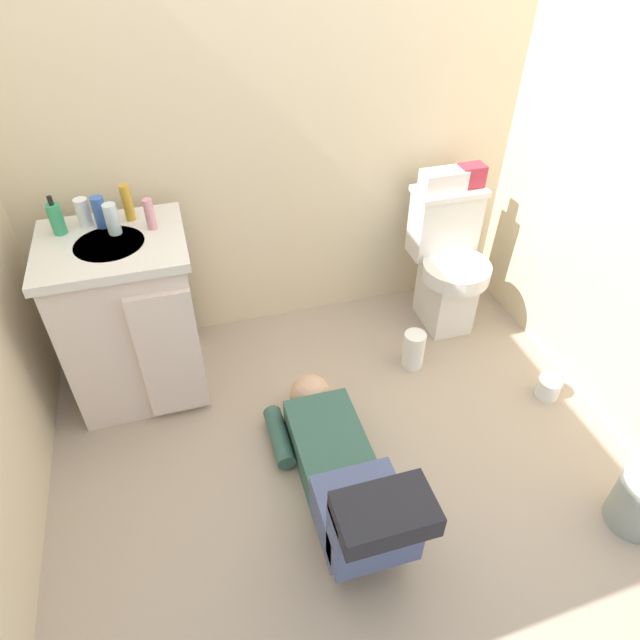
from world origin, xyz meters
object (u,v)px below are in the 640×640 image
(tissue_box, at_px, (443,180))
(toiletry_bag, at_px, (471,175))
(soap_dispenser, at_px, (56,218))
(bottle_white, at_px, (83,212))
(paper_towel_roll, at_px, (414,350))
(person_plumber, at_px, (344,475))
(toilet_paper_roll, at_px, (548,387))
(bottle_amber, at_px, (127,203))
(faucet, at_px, (106,214))
(bottle_blue, at_px, (100,212))
(bottle_clear, at_px, (112,219))
(vanity_cabinet, at_px, (131,318))
(bottle_pink, at_px, (150,214))
(toilet, at_px, (447,262))

(tissue_box, height_order, toiletry_bag, toiletry_bag)
(soap_dispenser, relative_size, bottle_white, 1.39)
(toiletry_bag, relative_size, paper_towel_roll, 0.61)
(person_plumber, bearing_deg, toilet_paper_roll, 13.96)
(bottle_amber, bearing_deg, faucet, -170.28)
(faucet, xyz_separation_m, toiletry_bag, (1.72, 0.03, -0.06))
(bottle_blue, distance_m, toilet_paper_roll, 2.19)
(faucet, distance_m, toiletry_bag, 1.72)
(soap_dispenser, height_order, bottle_clear, soap_dispenser)
(soap_dispenser, bearing_deg, bottle_blue, 2.81)
(paper_towel_roll, height_order, toilet_paper_roll, paper_towel_roll)
(bottle_white, distance_m, bottle_clear, 0.15)
(bottle_blue, height_order, bottle_amber, bottle_amber)
(toiletry_bag, height_order, bottle_white, bottle_white)
(bottle_clear, height_order, bottle_amber, bottle_amber)
(faucet, bearing_deg, tissue_box, 0.96)
(vanity_cabinet, height_order, person_plumber, vanity_cabinet)
(tissue_box, relative_size, soap_dispenser, 1.33)
(person_plumber, bearing_deg, bottle_blue, 125.98)
(bottle_amber, bearing_deg, bottle_white, 179.04)
(bottle_clear, bearing_deg, toilet_paper_roll, -20.34)
(bottle_white, height_order, bottle_pink, bottle_pink)
(bottle_amber, distance_m, bottle_pink, 0.13)
(bottle_white, relative_size, paper_towel_roll, 0.59)
(toilet, height_order, tissue_box, tissue_box)
(tissue_box, bearing_deg, bottle_pink, -175.38)
(toilet_paper_roll, bearing_deg, faucet, 157.71)
(bottle_pink, bearing_deg, faucet, 154.04)
(bottle_blue, bearing_deg, bottle_amber, 13.64)
(tissue_box, relative_size, bottle_amber, 1.39)
(paper_towel_roll, bearing_deg, person_plumber, -131.75)
(toilet, bearing_deg, toilet_paper_roll, -70.84)
(vanity_cabinet, xyz_separation_m, soap_dispenser, (-0.19, 0.13, 0.47))
(soap_dispenser, relative_size, bottle_pink, 1.26)
(bottle_blue, height_order, paper_towel_roll, bottle_blue)
(paper_towel_roll, bearing_deg, toilet_paper_roll, -34.80)
(person_plumber, distance_m, tissue_box, 1.50)
(bottle_pink, bearing_deg, toilet, 0.87)
(person_plumber, height_order, bottle_white, bottle_white)
(person_plumber, bearing_deg, toiletry_bag, 47.11)
(toilet, distance_m, tissue_box, 0.44)
(soap_dispenser, bearing_deg, bottle_white, 20.95)
(tissue_box, xyz_separation_m, bottle_pink, (-1.39, -0.11, 0.09))
(toilet_paper_roll, bearing_deg, bottle_white, 158.15)
(person_plumber, xyz_separation_m, bottle_amber, (-0.63, 1.06, 0.72))
(toilet, relative_size, paper_towel_roll, 3.71)
(toilet, xyz_separation_m, tissue_box, (-0.04, 0.09, 0.43))
(tissue_box, bearing_deg, bottle_blue, -178.63)
(toilet, distance_m, person_plumber, 1.33)
(bottle_amber, relative_size, toilet_paper_roll, 1.44)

